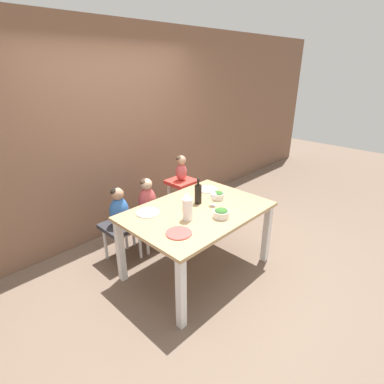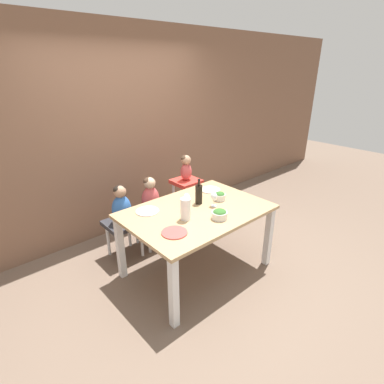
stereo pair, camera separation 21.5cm
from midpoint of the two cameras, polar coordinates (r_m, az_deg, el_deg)
name	(u,v)px [view 2 (the right image)]	position (r m, az deg, el deg)	size (l,w,h in m)	color
ground_plane	(196,269)	(3.59, 2.63, -14.49)	(14.00, 14.00, 0.00)	#705B4C
wall_back	(122,133)	(4.11, -11.70, 10.88)	(10.00, 0.06, 2.70)	brown
dining_table	(197,218)	(3.22, 2.84, -4.97)	(1.51, 1.05, 0.77)	tan
chair_far_left	(124,227)	(3.67, -11.29, -6.59)	(0.41, 0.39, 0.47)	silver
chair_far_center	(152,216)	(3.86, -6.12, -4.68)	(0.41, 0.39, 0.47)	silver
chair_right_highchair	(186,191)	(4.11, 0.39, 0.10)	(0.35, 0.33, 0.75)	silver
person_child_left	(121,205)	(3.53, -11.66, -2.39)	(0.23, 0.20, 0.46)	#3366B2
person_child_center	(150,195)	(3.73, -6.32, -0.63)	(0.23, 0.20, 0.46)	#C64C4C
person_baby_right	(186,167)	(3.98, 0.40, 4.81)	(0.16, 0.14, 0.34)	#C64C4C
wine_bottle	(199,194)	(3.28, 3.18, -0.38)	(0.08, 0.08, 0.29)	black
paper_towel_roll	(186,209)	(2.94, 0.86, -3.30)	(0.10, 0.10, 0.22)	white
wine_glass_near	(214,197)	(3.23, 6.12, -0.95)	(0.07, 0.07, 0.16)	white
wine_glass_far	(187,198)	(3.19, 0.91, -1.12)	(0.07, 0.07, 0.16)	white
salad_bowl_large	(220,214)	(3.00, 7.32, -4.23)	(0.16, 0.16, 0.10)	silver
salad_bowl_small	(220,196)	(3.40, 7.11, -0.80)	(0.13, 0.13, 0.10)	silver
dinner_plate_front_left	(174,232)	(2.75, -1.13, -7.76)	(0.24, 0.24, 0.01)	#D14C47
dinner_plate_back_left	(147,211)	(3.15, -6.56, -3.68)	(0.24, 0.24, 0.01)	silver
dinner_plate_back_right	(210,190)	(3.67, 5.19, 0.41)	(0.24, 0.24, 0.01)	silver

